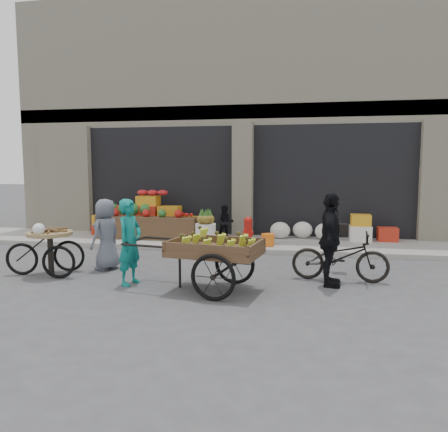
% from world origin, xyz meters
% --- Properties ---
extents(ground, '(80.00, 80.00, 0.00)m').
position_xyz_m(ground, '(0.00, 0.00, 0.00)').
color(ground, '#424244').
rests_on(ground, ground).
extents(sidewalk, '(18.00, 2.20, 0.12)m').
position_xyz_m(sidewalk, '(0.00, 4.10, 0.06)').
color(sidewalk, gray).
rests_on(sidewalk, ground).
extents(building, '(14.00, 6.45, 7.00)m').
position_xyz_m(building, '(0.00, 8.03, 3.37)').
color(building, beige).
rests_on(building, ground).
extents(fruit_display, '(3.10, 1.12, 1.24)m').
position_xyz_m(fruit_display, '(-2.48, 4.38, 0.67)').
color(fruit_display, red).
rests_on(fruit_display, sidewalk).
extents(pineapple_bin, '(0.52, 0.52, 0.50)m').
position_xyz_m(pineapple_bin, '(-0.75, 3.60, 0.37)').
color(pineapple_bin, silver).
rests_on(pineapple_bin, sidewalk).
extents(fire_hydrant, '(0.22, 0.22, 0.71)m').
position_xyz_m(fire_hydrant, '(0.35, 3.55, 0.50)').
color(fire_hydrant, '#A5140F').
rests_on(fire_hydrant, sidewalk).
extents(orange_bucket, '(0.32, 0.32, 0.30)m').
position_xyz_m(orange_bucket, '(0.85, 3.50, 0.27)').
color(orange_bucket, orange).
rests_on(orange_bucket, sidewalk).
extents(right_bay_goods, '(3.35, 0.60, 0.70)m').
position_xyz_m(right_bay_goods, '(2.61, 4.70, 0.41)').
color(right_bay_goods, silver).
rests_on(right_bay_goods, sidewalk).
extents(seated_person, '(0.51, 0.43, 0.93)m').
position_xyz_m(seated_person, '(-0.35, 4.20, 0.58)').
color(seated_person, black).
rests_on(seated_person, sidewalk).
extents(banana_cart, '(2.63, 1.38, 1.05)m').
position_xyz_m(banana_cart, '(0.26, -0.19, 0.76)').
color(banana_cart, brown).
rests_on(banana_cart, ground).
extents(vendor_woman, '(0.48, 0.62, 1.51)m').
position_xyz_m(vendor_woman, '(-1.24, -0.07, 0.75)').
color(vendor_woman, '#0F7770').
rests_on(vendor_woman, ground).
extents(tricycle_cart, '(1.46, 0.99, 0.95)m').
position_xyz_m(tricycle_cart, '(-3.01, 0.28, 0.57)').
color(tricycle_cart, '#9E7F51').
rests_on(tricycle_cart, ground).
extents(vendor_grey, '(0.64, 0.80, 1.43)m').
position_xyz_m(vendor_grey, '(-2.17, 0.92, 0.71)').
color(vendor_grey, slate).
rests_on(vendor_grey, ground).
extents(bicycle, '(1.75, 0.70, 0.90)m').
position_xyz_m(bicycle, '(2.39, 0.87, 0.45)').
color(bicycle, black).
rests_on(bicycle, ground).
extents(cyclist, '(0.45, 0.98, 1.63)m').
position_xyz_m(cyclist, '(2.19, 0.47, 0.81)').
color(cyclist, black).
rests_on(cyclist, ground).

